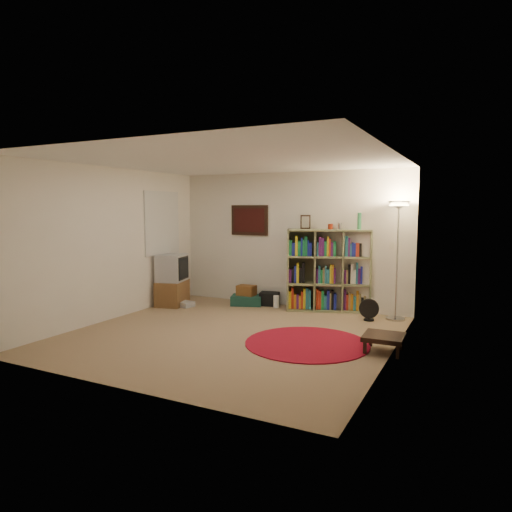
{
  "coord_description": "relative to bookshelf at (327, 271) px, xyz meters",
  "views": [
    {
      "loc": [
        3.2,
        -5.65,
        1.83
      ],
      "look_at": [
        0.1,
        0.6,
        1.1
      ],
      "focal_mm": 32.0,
      "sensor_mm": 36.0,
      "label": 1
    }
  ],
  "objects": [
    {
      "name": "room",
      "position": [
        -0.81,
        -2.09,
        0.55
      ],
      "size": [
        4.54,
        4.54,
        2.54
      ],
      "color": "#8C7152",
      "rests_on": "ground"
    },
    {
      "name": "bookshelf",
      "position": [
        0.0,
        0.0,
        0.0
      ],
      "size": [
        1.52,
        0.88,
        1.76
      ],
      "rotation": [
        0.0,
        0.0,
        0.33
      ],
      "color": "#757950",
      "rests_on": "ground"
    },
    {
      "name": "floor_lamp",
      "position": [
        1.23,
        -0.16,
        0.91
      ],
      "size": [
        0.45,
        0.45,
        1.95
      ],
      "rotation": [
        0.0,
        0.0,
        -0.22
      ],
      "color": "#AAACAF",
      "rests_on": "ground"
    },
    {
      "name": "floor_fan",
      "position": [
        0.86,
        -0.44,
        -0.53
      ],
      "size": [
        0.32,
        0.19,
        0.36
      ],
      "rotation": [
        0.0,
        0.0,
        0.15
      ],
      "color": "black",
      "rests_on": "ground"
    },
    {
      "name": "tv_stand",
      "position": [
        -2.77,
        -0.86,
        -0.24
      ],
      "size": [
        0.61,
        0.76,
        0.97
      ],
      "rotation": [
        0.0,
        0.0,
        0.25
      ],
      "color": "brown",
      "rests_on": "ground"
    },
    {
      "name": "dvd_box",
      "position": [
        -2.46,
        -0.88,
        -0.66
      ],
      "size": [
        0.33,
        0.29,
        0.1
      ],
      "rotation": [
        0.0,
        0.0,
        -0.2
      ],
      "color": "#AEADB2",
      "rests_on": "ground"
    },
    {
      "name": "suitcase",
      "position": [
        -1.5,
        -0.24,
        -0.62
      ],
      "size": [
        0.66,
        0.54,
        0.18
      ],
      "rotation": [
        0.0,
        0.0,
        0.33
      ],
      "color": "#153B32",
      "rests_on": "ground"
    },
    {
      "name": "wicker_basket",
      "position": [
        -1.51,
        -0.23,
        -0.43
      ],
      "size": [
        0.34,
        0.24,
        0.19
      ],
      "rotation": [
        0.0,
        0.0,
        -0.02
      ],
      "color": "brown",
      "rests_on": "suitcase"
    },
    {
      "name": "duffel_bag",
      "position": [
        -1.11,
        -0.06,
        -0.59
      ],
      "size": [
        0.41,
        0.37,
        0.25
      ],
      "rotation": [
        0.0,
        0.0,
        0.24
      ],
      "color": "black",
      "rests_on": "ground"
    },
    {
      "name": "paper_towel",
      "position": [
        -0.9,
        -0.2,
        -0.6
      ],
      "size": [
        0.14,
        0.14,
        0.23
      ],
      "rotation": [
        0.0,
        0.0,
        0.34
      ],
      "color": "white",
      "rests_on": "ground"
    },
    {
      "name": "red_rug",
      "position": [
        0.39,
        -2.09,
        -0.7
      ],
      "size": [
        1.69,
        1.69,
        0.01
      ],
      "color": "maroon",
      "rests_on": "ground"
    },
    {
      "name": "side_table",
      "position": [
        1.39,
        -1.99,
        -0.52
      ],
      "size": [
        0.51,
        0.51,
        0.23
      ],
      "rotation": [
        0.0,
        0.0,
        0.03
      ],
      "color": "black",
      "rests_on": "ground"
    }
  ]
}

